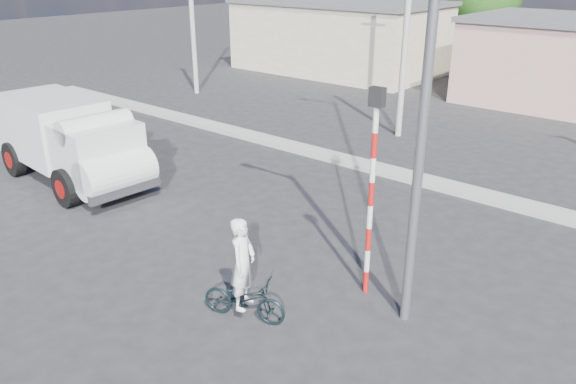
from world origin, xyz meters
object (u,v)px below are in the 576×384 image
Objects in this scene: bicycle at (244,299)px; streetlight at (420,61)px; cyclist at (243,277)px; traffic_pole at (372,178)px; truck at (71,140)px.

streetlight reaches higher than bicycle.
traffic_pole is at bearing -48.64° from cyclist.
streetlight reaches higher than truck.
truck is 10.50m from traffic_pole.
bicycle is 3.42m from traffic_pole.
truck is at bearing 59.03° from cyclist.
traffic_pole is at bearing 6.52° from truck.
traffic_pole is 0.48× the size of streetlight.
bicycle is 0.48m from cyclist.
streetlight is (0.94, -0.30, 2.37)m from traffic_pole.
traffic_pole is (1.29, 2.33, 2.15)m from bicycle.
truck is 11.91m from streetlight.
traffic_pole is (1.29, 2.33, 1.67)m from cyclist.
cyclist is at bearing -119.08° from traffic_pole.
truck reaches higher than cyclist.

